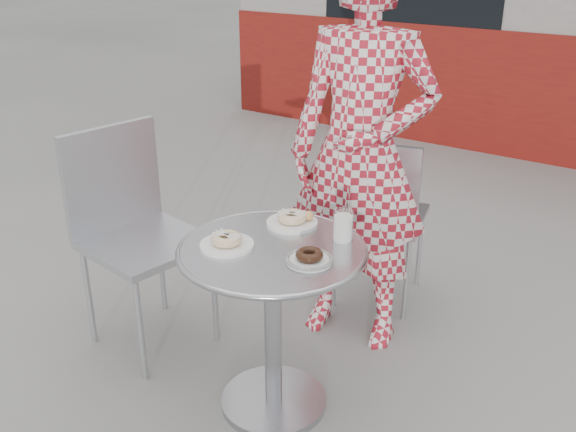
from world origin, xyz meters
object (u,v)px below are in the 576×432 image
Objects in this scene: plate_far at (293,219)px; milk_cup at (343,227)px; chair_left at (149,282)px; plate_near at (227,242)px; chair_far at (378,249)px; bistro_table at (273,289)px; plate_checker at (309,258)px; seated_person at (361,155)px.

milk_cup reaches higher than plate_far.
plate_far is 1.68× the size of milk_cup.
chair_left reaches higher than plate_near.
milk_cup reaches higher than plate_near.
chair_left reaches higher than chair_far.
chair_left is 0.78m from plate_far.
chair_left is 5.03× the size of plate_near.
bistro_table is 0.34m from milk_cup.
plate_checker is at bearing -5.10° from bistro_table.
seated_person is (0.70, 0.58, 0.55)m from chair_left.
plate_checker is (0.30, 0.07, -0.01)m from plate_near.
plate_near is 0.31m from plate_checker.
milk_cup is at bearing 87.58° from plate_checker.
seated_person is at bearing -41.55° from chair_left.
plate_checker is at bearing -92.42° from milk_cup.
plate_checker is at bearing 13.36° from plate_near.
seated_person is at bearing 79.67° from plate_near.
plate_far is at bearing 134.61° from plate_checker.
bistro_table is 4.25× the size of plate_checker.
plate_near reaches higher than plate_checker.
plate_far is at bearing 73.96° from plate_near.
seated_person reaches higher than plate_checker.
chair_far is 0.87m from plate_far.
bistro_table is 0.24m from plate_near.
chair_left is 0.71m from plate_near.
seated_person is 0.68m from plate_checker.
plate_near is (-0.13, -0.09, 0.18)m from bistro_table.
plate_far reaches higher than plate_near.
plate_far is 1.02× the size of plate_near.
chair_left is 1.07m from seated_person.
plate_near is at bearing -166.64° from plate_checker.
plate_far is 1.20× the size of plate_checker.
bistro_table is 0.28m from plate_far.
chair_far is at bearing 89.39° from seated_person.
chair_far is 4.44× the size of plate_far.
seated_person is 10.59× the size of plate_checker.
bistro_table is 0.74m from chair_left.
bistro_table is 0.99m from chair_far.
chair_far is 0.90× the size of chair_left.
plate_near is 1.18× the size of plate_checker.
chair_far is 0.93m from milk_cup.
bistro_table is 5.94× the size of milk_cup.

